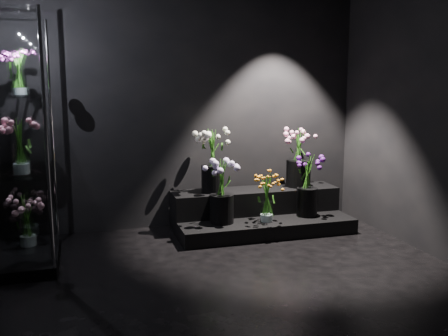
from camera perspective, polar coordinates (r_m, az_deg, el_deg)
name	(u,v)px	position (r m, az deg, el deg)	size (l,w,h in m)	color
floor	(242,293)	(3.98, 2.04, -14.13)	(4.00, 4.00, 0.00)	black
wall_back	(185,102)	(5.58, -4.43, 7.55)	(4.00, 4.00, 0.00)	black
wall_front	(426,144)	(1.87, 22.07, 2.53)	(4.00, 4.00, 0.00)	black
display_riser	(259,213)	(5.60, 3.98, -5.13)	(1.90, 0.84, 0.42)	black
display_case	(16,143)	(4.70, -22.70, 2.70)	(0.60, 1.00, 2.19)	black
bouquet_orange_bells	(267,197)	(5.27, 4.91, -3.34)	(0.34, 0.34, 0.51)	white
bouquet_lilac	(222,186)	(5.17, -0.27, -2.08)	(0.42, 0.42, 0.69)	black
bouquet_purple	(308,181)	(5.52, 9.53, -1.50)	(0.34, 0.34, 0.68)	black
bouquet_cream_roses	(213,156)	(5.43, -1.31, 1.41)	(0.43, 0.43, 0.70)	black
bouquet_pink_roses	(299,155)	(5.79, 8.54, 1.44)	(0.43, 0.43, 0.66)	black
bouquet_case_pink	(20,145)	(4.48, -22.27, 2.42)	(0.28, 0.28, 0.46)	white
bouquet_case_magenta	(19,71)	(4.81, -22.39, 10.21)	(0.23, 0.23, 0.40)	white
bouquet_case_base_pink	(27,220)	(5.01, -21.61, -5.53)	(0.40, 0.40, 0.47)	white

